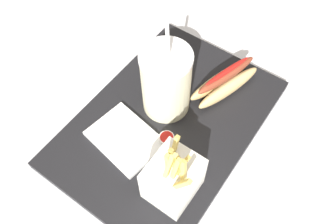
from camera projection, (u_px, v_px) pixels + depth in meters
name	position (u px, v px, depth m)	size (l,w,h in m)	color
ground_plane	(168.00, 127.00, 0.74)	(2.40, 2.40, 0.02)	silver
food_tray	(168.00, 122.00, 0.72)	(0.47, 0.33, 0.02)	black
soda_cup	(166.00, 82.00, 0.67)	(0.10, 0.10, 0.22)	beige
fries_basket	(173.00, 179.00, 0.59)	(0.09, 0.09, 0.15)	white
hot_dog_1	(225.00, 81.00, 0.74)	(0.18, 0.10, 0.07)	#DBB775
ketchup_cup_1	(167.00, 139.00, 0.68)	(0.03, 0.03, 0.02)	white
napkin_stack	(125.00, 139.00, 0.69)	(0.10, 0.14, 0.01)	white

